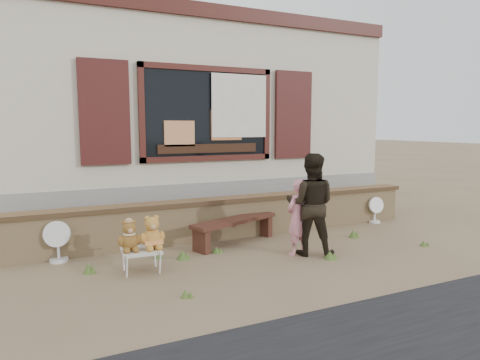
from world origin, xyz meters
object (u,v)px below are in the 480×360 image
bench (235,225)px  folding_chair (141,251)px  teddy_bear_left (129,235)px  teddy_bear_right (152,232)px  adult (311,204)px  child (297,217)px

bench → folding_chair: bearing=-176.8°
folding_chair → teddy_bear_left: (-0.14, 0.01, 0.23)m
folding_chair → teddy_bear_right: teddy_bear_right is taller
teddy_bear_left → adult: size_ratio=0.27×
folding_chair → adult: 2.42m
folding_chair → child: (2.18, -0.21, 0.28)m
bench → teddy_bear_right: teddy_bear_right is taller
teddy_bear_right → child: (2.04, -0.20, 0.04)m
teddy_bear_right → bench: bearing=29.3°
folding_chair → adult: size_ratio=0.34×
teddy_bear_left → folding_chair: bearing=-0.0°
folding_chair → child: child is taller
bench → teddy_bear_right: bearing=-174.5°
folding_chair → child: size_ratio=0.46×
folding_chair → adult: adult is taller
teddy_bear_right → adult: bearing=-3.0°
folding_chair → child: bearing=-1.6°
teddy_bear_left → adult: bearing=-2.7°
folding_chair → teddy_bear_right: bearing=0.0°
teddy_bear_left → child: 2.33m
teddy_bear_right → child: 2.05m
bench → child: (0.57, -0.90, 0.25)m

